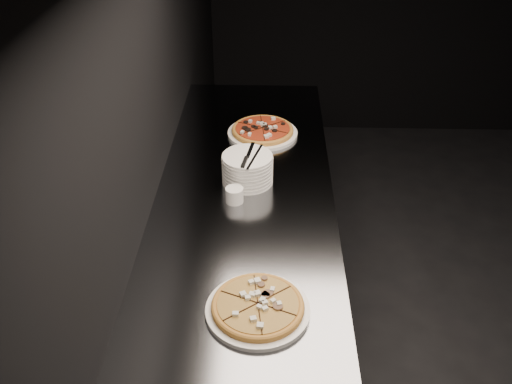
{
  "coord_description": "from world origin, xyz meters",
  "views": [
    {
      "loc": [
        -2.02,
        -1.9,
        2.24
      ],
      "look_at": [
        -2.08,
        -0.01,
        0.99
      ],
      "focal_mm": 40.0,
      "sensor_mm": 36.0,
      "label": 1
    }
  ],
  "objects_px": {
    "pizza_mushroom": "(258,307)",
    "ramekin": "(234,195)",
    "cutlery": "(249,157)",
    "counter": "(245,288)",
    "pizza_tomato": "(263,131)",
    "plate_stack": "(247,169)"
  },
  "relations": [
    {
      "from": "pizza_mushroom",
      "to": "ramekin",
      "type": "height_order",
      "value": "ramekin"
    },
    {
      "from": "pizza_mushroom",
      "to": "plate_stack",
      "type": "distance_m",
      "value": 0.77
    },
    {
      "from": "counter",
      "to": "cutlery",
      "type": "relative_size",
      "value": 11.01
    },
    {
      "from": "counter",
      "to": "ramekin",
      "type": "distance_m",
      "value": 0.5
    },
    {
      "from": "pizza_mushroom",
      "to": "cutlery",
      "type": "height_order",
      "value": "cutlery"
    },
    {
      "from": "plate_stack",
      "to": "ramekin",
      "type": "bearing_deg",
      "value": -106.69
    },
    {
      "from": "pizza_tomato",
      "to": "cutlery",
      "type": "height_order",
      "value": "cutlery"
    },
    {
      "from": "pizza_tomato",
      "to": "ramekin",
      "type": "bearing_deg",
      "value": -99.9
    },
    {
      "from": "cutlery",
      "to": "pizza_tomato",
      "type": "bearing_deg",
      "value": 92.81
    },
    {
      "from": "counter",
      "to": "plate_stack",
      "type": "bearing_deg",
      "value": 87.4
    },
    {
      "from": "pizza_tomato",
      "to": "plate_stack",
      "type": "xyz_separation_m",
      "value": [
        -0.06,
        -0.43,
        0.04
      ]
    },
    {
      "from": "pizza_mushroom",
      "to": "ramekin",
      "type": "xyz_separation_m",
      "value": [
        -0.11,
        0.62,
        0.01
      ]
    },
    {
      "from": "pizza_mushroom",
      "to": "cutlery",
      "type": "bearing_deg",
      "value": 94.34
    },
    {
      "from": "cutlery",
      "to": "counter",
      "type": "bearing_deg",
      "value": -87.15
    },
    {
      "from": "pizza_mushroom",
      "to": "pizza_tomato",
      "type": "bearing_deg",
      "value": 90.47
    },
    {
      "from": "pizza_mushroom",
      "to": "ramekin",
      "type": "bearing_deg",
      "value": 100.29
    },
    {
      "from": "plate_stack",
      "to": "pizza_mushroom",
      "type": "bearing_deg",
      "value": -85.12
    },
    {
      "from": "ramekin",
      "to": "plate_stack",
      "type": "bearing_deg",
      "value": 73.31
    },
    {
      "from": "cutlery",
      "to": "pizza_mushroom",
      "type": "bearing_deg",
      "value": -76.8
    },
    {
      "from": "ramekin",
      "to": "pizza_mushroom",
      "type": "bearing_deg",
      "value": -79.71
    },
    {
      "from": "counter",
      "to": "pizza_tomato",
      "type": "xyz_separation_m",
      "value": [
        0.06,
        0.6,
        0.48
      ]
    },
    {
      "from": "counter",
      "to": "pizza_tomato",
      "type": "relative_size",
      "value": 6.05
    }
  ]
}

